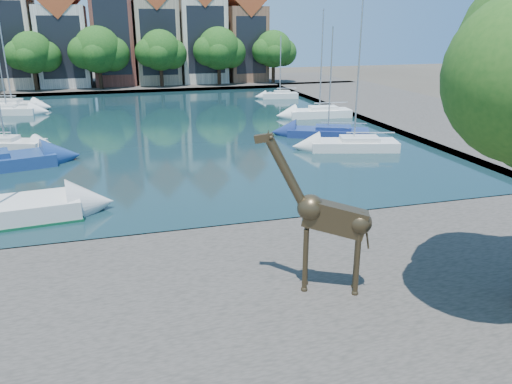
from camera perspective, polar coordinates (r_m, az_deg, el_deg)
ground at (r=22.21m, az=-2.78°, el=-4.86°), size 160.00×160.00×0.00m
water_basin at (r=44.95m, az=-9.82°, el=7.20°), size 38.00×50.00×0.08m
near_quay at (r=16.13m, az=3.04°, el=-13.72°), size 50.00×14.00×0.50m
far_quay at (r=76.46m, az=-12.59°, el=11.93°), size 60.00×16.00×0.50m
right_quay at (r=53.54m, az=18.11°, el=8.63°), size 14.00×52.00×0.50m
townhouse_west_mid at (r=76.85m, az=-26.32°, el=16.53°), size 5.94×9.18×16.79m
townhouse_west_inner at (r=76.07m, az=-21.23°, el=16.49°), size 6.43×9.18×15.15m
townhouse_center at (r=75.82m, az=-16.21°, el=17.76°), size 5.44×9.18×16.93m
townhouse_east_inner at (r=76.11m, az=-11.44°, el=17.64°), size 5.94×9.18×15.79m
townhouse_east_mid at (r=76.93m, az=-6.39°, el=18.17°), size 6.43×9.18×16.65m
townhouse_east_end at (r=78.31m, az=-1.44°, el=17.55°), size 5.44×9.18×14.43m
far_tree_west at (r=71.06m, az=-24.16°, el=14.20°), size 6.76×5.20×7.36m
far_tree_mid_west at (r=70.43m, az=-17.53°, el=15.09°), size 7.80×6.00×8.00m
far_tree_mid_east at (r=70.74m, az=-10.82°, el=15.49°), size 7.02×5.40×7.52m
far_tree_east at (r=71.92m, az=-4.22°, el=15.90°), size 7.54×5.80×7.84m
far_tree_far_east at (r=73.96m, az=2.09°, el=15.89°), size 6.76×5.20×7.36m
giraffe_statue at (r=16.00m, az=7.97°, el=-2.83°), size 3.48×1.84×5.22m
sailboat_left_c at (r=40.64m, az=-26.73°, el=5.07°), size 5.83×3.73×9.59m
sailboat_left_d at (r=56.72m, az=-26.59°, el=8.48°), size 5.99×3.09×8.99m
sailboat_left_e at (r=59.72m, az=-26.10°, el=9.05°), size 6.20×3.76×9.68m
sailboat_right_a at (r=37.08m, az=11.12°, el=5.57°), size 6.59×3.75×10.88m
sailboat_right_b at (r=41.17m, az=8.25°, el=6.93°), size 6.82×4.72×8.52m
sailboat_right_c at (r=49.70m, az=7.27°, el=9.15°), size 6.20×2.64×9.98m
sailboat_right_d at (r=61.94m, az=2.75°, el=11.12°), size 4.48×2.18×7.31m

